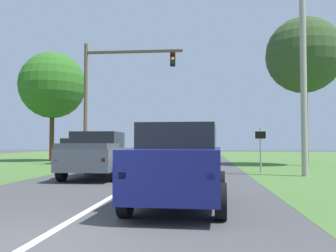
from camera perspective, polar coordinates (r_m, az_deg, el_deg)
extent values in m
plane|color=#424244|center=(16.13, -3.59, -7.85)|extent=(120.00, 120.00, 0.00)
cube|color=navy|center=(8.85, 1.89, -6.63)|extent=(2.09, 4.87, 1.00)
cube|color=black|center=(9.06, 2.05, -1.62)|extent=(1.79, 3.04, 0.55)
cube|color=red|center=(6.66, -7.00, -7.53)|extent=(0.14, 0.07, 0.12)
cube|color=red|center=(6.43, 6.53, -7.71)|extent=(0.14, 0.07, 0.12)
cylinder|color=black|center=(10.49, -2.41, -8.73)|extent=(0.26, 0.73, 0.72)
cylinder|color=black|center=(10.32, 8.05, -8.81)|extent=(0.26, 0.73, 0.72)
cylinder|color=black|center=(7.61, -6.53, -11.07)|extent=(0.26, 0.73, 0.72)
cylinder|color=black|center=(7.37, 8.08, -11.34)|extent=(0.26, 0.73, 0.72)
cube|color=#4C515B|center=(16.28, -10.39, -4.83)|extent=(2.14, 5.43, 0.86)
cube|color=black|center=(16.01, -10.62, -2.12)|extent=(1.85, 2.07, 0.68)
cube|color=#41454E|center=(14.66, -12.10, -3.00)|extent=(2.00, 2.08, 0.20)
cube|color=red|center=(14.01, -16.67, -4.97)|extent=(0.14, 0.06, 0.12)
cube|color=red|center=(13.48, -9.88, -5.14)|extent=(0.14, 0.06, 0.12)
cylinder|color=black|center=(18.20, -12.18, -5.93)|extent=(0.26, 0.80, 0.80)
cylinder|color=black|center=(17.70, -5.69, -6.07)|extent=(0.26, 0.80, 0.80)
cylinder|color=black|center=(15.03, -15.95, -6.61)|extent=(0.26, 0.80, 0.80)
cylinder|color=black|center=(14.43, -8.15, -6.86)|extent=(0.26, 0.80, 0.80)
cylinder|color=brown|center=(25.01, -12.50, 3.27)|extent=(0.24, 0.24, 8.00)
cube|color=#4C3D2B|center=(24.80, -5.26, 11.24)|extent=(6.37, 0.16, 0.16)
cube|color=black|center=(24.34, 0.74, 10.17)|extent=(0.32, 0.28, 0.90)
sphere|color=black|center=(24.26, 0.70, 10.94)|extent=(0.22, 0.22, 0.22)
sphere|color=orange|center=(24.19, 0.71, 10.25)|extent=(0.22, 0.22, 0.22)
sphere|color=black|center=(24.13, 0.71, 9.55)|extent=(0.22, 0.22, 0.22)
cylinder|color=gray|center=(19.03, 13.97, -3.62)|extent=(0.08, 0.08, 2.22)
cube|color=white|center=(19.00, 13.96, -1.33)|extent=(0.60, 0.03, 0.44)
cube|color=black|center=(18.99, 13.96, -1.33)|extent=(0.52, 0.01, 0.36)
cylinder|color=#4C351E|center=(25.75, 20.23, 0.25)|extent=(0.36, 0.36, 5.35)
sphere|color=#314924|center=(26.36, 20.08, 10.14)|extent=(4.95, 4.95, 4.95)
cube|color=maroon|center=(27.30, -12.49, -3.99)|extent=(4.58, 1.91, 0.87)
cube|color=black|center=(27.36, -12.92, -2.47)|extent=(2.75, 1.66, 0.58)
cube|color=red|center=(25.93, -8.31, -4.01)|extent=(0.06, 0.14, 0.12)
cube|color=red|center=(27.39, -7.51, -3.94)|extent=(0.06, 0.14, 0.12)
cylinder|color=black|center=(26.94, -15.98, -4.90)|extent=(0.68, 0.23, 0.68)
cylinder|color=black|center=(28.66, -14.58, -4.77)|extent=(0.68, 0.23, 0.68)
cylinder|color=black|center=(26.01, -10.20, -5.04)|extent=(0.68, 0.23, 0.68)
cylinder|color=black|center=(27.78, -9.11, -4.89)|extent=(0.68, 0.23, 0.68)
cylinder|color=#9E998E|center=(17.84, 20.02, 6.76)|extent=(0.28, 0.28, 8.65)
cylinder|color=#4C351E|center=(31.20, -17.35, -1.39)|extent=(0.36, 0.36, 4.12)
sphere|color=#2D661F|center=(31.53, -17.26, 5.98)|extent=(5.30, 5.30, 5.30)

